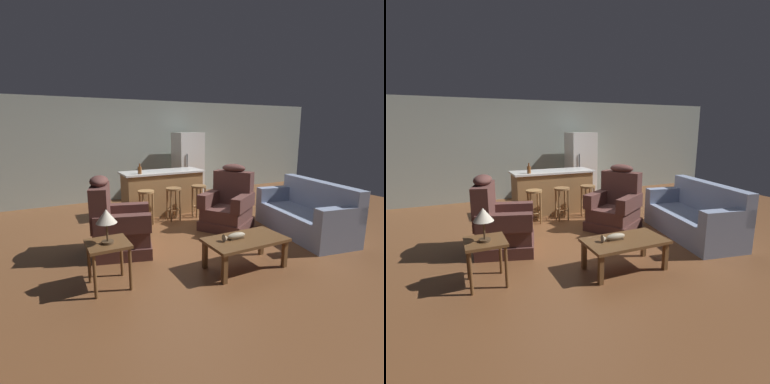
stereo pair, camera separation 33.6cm
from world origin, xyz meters
The scene contains 15 objects.
ground_plane centered at (0.00, 0.00, 0.00)m, with size 12.00×12.00×0.00m.
back_wall centered at (0.00, 3.12, 1.30)m, with size 12.00×0.05×2.60m.
coffee_table centered at (-0.05, -1.72, 0.36)m, with size 1.10×0.60×0.42m.
fish_figurine centered at (-0.20, -1.67, 0.46)m, with size 0.34×0.10×0.10m.
couch centered at (1.79, -1.11, 0.34)m, with size 1.15×2.02×0.94m.
recliner_near_lamp centered at (-1.46, -0.40, 0.42)m, with size 1.04×1.04×1.20m.
recliner_near_island centered at (0.73, -0.17, 0.42)m, with size 1.16×1.16×1.20m.
end_table centered at (-1.79, -1.36, 0.46)m, with size 0.48×0.48×0.56m.
table_lamp centered at (-1.80, -1.39, 0.87)m, with size 0.24×0.24×0.41m.
kitchen_island centered at (0.00, 1.35, 0.48)m, with size 1.80×0.70×0.95m.
bar_stool_left centered at (-0.60, 0.72, 0.47)m, with size 0.32×0.32×0.68m.
bar_stool_middle centered at (-0.01, 0.72, 0.47)m, with size 0.32×0.32×0.68m.
bar_stool_right centered at (0.58, 0.72, 0.47)m, with size 0.32×0.32×0.68m.
refrigerator centered at (1.24, 2.55, 0.88)m, with size 0.70×0.69×1.76m.
bottle_tall_green centered at (-0.57, 1.15, 1.03)m, with size 0.08×0.08×0.21m.
Camera 1 is at (-2.45, -4.76, 1.87)m, focal length 28.00 mm.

